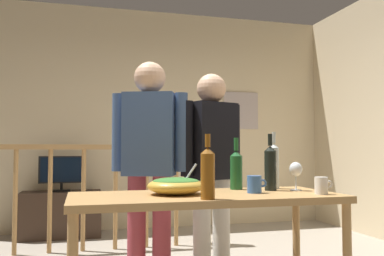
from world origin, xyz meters
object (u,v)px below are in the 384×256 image
object	(u,v)px
tv_console	(61,214)
wine_bottle_dark	(270,167)
framed_picture	(241,111)
wine_bottle_clear	(274,165)
mug_blue	(255,184)
flat_screen_tv	(62,171)
wine_bottle_amber	(208,172)
person_standing_right	(212,162)
wine_glass	(296,170)
person_standing_left	(149,156)
wine_bottle_green	(236,169)
mug_white	(322,186)
stair_railing	(121,185)
salad_bowl	(176,185)
serving_table	(206,207)

from	to	relation	value
tv_console	wine_bottle_dark	xyz separation A→B (m)	(1.37, -2.68, 0.64)
tv_console	framed_picture	bearing A→B (deg)	7.04
wine_bottle_clear	mug_blue	size ratio (longest dim) A/B	3.09
flat_screen_tv	wine_bottle_amber	xyz separation A→B (m)	(0.86, -3.00, 0.13)
mug_blue	person_standing_right	distance (m)	0.65
flat_screen_tv	wine_bottle_dark	size ratio (longest dim) A/B	1.41
tv_console	mug_blue	world-z (taller)	mug_blue
wine_glass	mug_blue	xyz separation A→B (m)	(-0.31, -0.07, -0.08)
wine_bottle_dark	person_standing_right	distance (m)	0.57
wine_bottle_amber	wine_bottle_clear	distance (m)	0.75
wine_glass	person_standing_left	bearing A→B (deg)	145.58
mug_blue	tv_console	bearing A→B (deg)	113.55
wine_bottle_dark	mug_blue	xyz separation A→B (m)	(-0.16, -0.11, -0.10)
wine_glass	wine_bottle_dark	size ratio (longest dim) A/B	0.50
wine_bottle_green	wine_bottle_clear	world-z (taller)	wine_bottle_clear
mug_blue	person_standing_right	world-z (taller)	person_standing_right
framed_picture	wine_bottle_clear	distance (m)	3.06
wine_bottle_dark	mug_white	bearing A→B (deg)	-55.96
person_standing_left	stair_railing	bearing A→B (deg)	-66.57
framed_picture	mug_blue	xyz separation A→B (m)	(-1.13, -3.08, -0.75)
salad_bowl	person_standing_right	xyz separation A→B (m)	(0.40, 0.60, 0.11)
salad_bowl	wine_bottle_dark	size ratio (longest dim) A/B	0.92
stair_railing	wine_bottle_clear	world-z (taller)	wine_bottle_clear
stair_railing	wine_bottle_dark	bearing A→B (deg)	-68.61
stair_railing	salad_bowl	distance (m)	2.01
salad_bowl	person_standing_left	distance (m)	0.62
wine_glass	wine_bottle_clear	size ratio (longest dim) A/B	0.48
serving_table	wine_bottle_amber	bearing A→B (deg)	-104.27
stair_railing	tv_console	world-z (taller)	stair_railing
stair_railing	wine_bottle_amber	world-z (taller)	stair_railing
salad_bowl	wine_bottle_dark	world-z (taller)	wine_bottle_dark
stair_railing	flat_screen_tv	size ratio (longest dim) A/B	5.24
tv_console	wine_bottle_clear	distance (m)	3.02
person_standing_left	person_standing_right	world-z (taller)	person_standing_left
serving_table	wine_bottle_dark	xyz separation A→B (m)	(0.45, 0.09, 0.22)
wine_bottle_amber	framed_picture	bearing A→B (deg)	65.76
wine_bottle_green	wine_bottle_clear	distance (m)	0.26
stair_railing	salad_bowl	world-z (taller)	stair_railing
person_standing_right	mug_white	bearing A→B (deg)	96.51
wine_bottle_green	mug_blue	bearing A→B (deg)	-84.35
wine_bottle_green	framed_picture	bearing A→B (deg)	67.88
salad_bowl	wine_bottle_amber	world-z (taller)	wine_bottle_amber
wine_bottle_dark	mug_white	xyz separation A→B (m)	(0.19, -0.28, -0.10)
serving_table	mug_white	world-z (taller)	mug_white
wine_bottle_clear	mug_white	world-z (taller)	wine_bottle_clear
framed_picture	person_standing_right	xyz separation A→B (m)	(-1.20, -2.44, -0.63)
person_standing_right	person_standing_left	bearing A→B (deg)	-20.54
wine_bottle_amber	person_standing_left	xyz separation A→B (m)	(-0.17, 0.87, 0.07)
framed_picture	person_standing_left	world-z (taller)	framed_picture
mug_blue	person_standing_left	distance (m)	0.85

